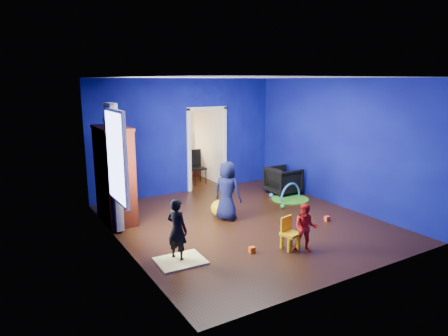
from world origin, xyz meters
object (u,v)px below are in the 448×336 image
kid_chair (290,235)px  crt_tv (116,173)px  vase (116,122)px  armchair (283,180)px  folding_chair (198,168)px  toddler_red (305,228)px  play_mat (290,199)px  child_black (177,230)px  child_navy (227,191)px  hopper_ball (219,208)px  tv_armoire (115,175)px  study_desk (183,165)px

kid_chair → crt_tv: bearing=112.7°
vase → armchair: bearing=1.9°
folding_chair → toddler_red: bearing=-95.8°
armchair → crt_tv: size_ratio=1.08×
play_mat → armchair: bearing=70.0°
armchair → play_mat: bearing=159.3°
child_black → play_mat: 4.12m
crt_tv → folding_chair: size_ratio=0.76×
child_black → kid_chair: bearing=-134.9°
child_black → child_navy: bearing=-80.7°
toddler_red → hopper_ball: 2.33m
crt_tv → play_mat: size_ratio=0.78×
tv_armoire → vase: bearing=-90.0°
tv_armoire → study_desk: (2.82, 2.81, -0.60)m
child_navy → kid_chair: (0.16, -1.83, -0.37)m
child_navy → play_mat: child_navy is taller
child_navy → folding_chair: size_ratio=1.34×
armchair → study_desk: (-1.43, 2.97, 0.03)m
play_mat → study_desk: 3.71m
play_mat → study_desk: size_ratio=1.02×
tv_armoire → crt_tv: (0.04, 0.00, 0.04)m
study_desk → toddler_red: bearing=-94.8°
folding_chair → play_mat: bearing=-63.8°
study_desk → vase: bearing=-132.2°
kid_chair → study_desk: study_desk is taller
study_desk → folding_chair: folding_chair is taller
armchair → vase: 4.59m
crt_tv → kid_chair: 3.70m
child_black → study_desk: child_black is taller
tv_armoire → folding_chair: size_ratio=2.13×
toddler_red → hopper_ball: size_ratio=2.35×
toddler_red → hopper_ball: toddler_red is taller
vase → study_desk: 4.53m
crt_tv → study_desk: size_ratio=0.80×
child_navy → vase: bearing=39.1°
vase → play_mat: size_ratio=0.26×
armchair → study_desk: study_desk is taller
child_navy → study_desk: (0.81, 3.90, -0.24)m
tv_armoire → hopper_ball: bearing=-23.2°
tv_armoire → armchair: bearing=-2.2°
study_desk → armchair: bearing=-64.3°
folding_chair → kid_chair: bearing=-97.8°
study_desk → hopper_ball: bearing=-103.3°
hopper_ball → kid_chair: kid_chair is taller
vase → hopper_ball: (1.96, -0.54, -1.90)m
vase → tv_armoire: (0.00, 0.30, -1.10)m
armchair → crt_tv: 4.26m
child_black → folding_chair: size_ratio=1.12×
armchair → vase: (-4.25, -0.14, 1.73)m
crt_tv → armchair: bearing=-2.2°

